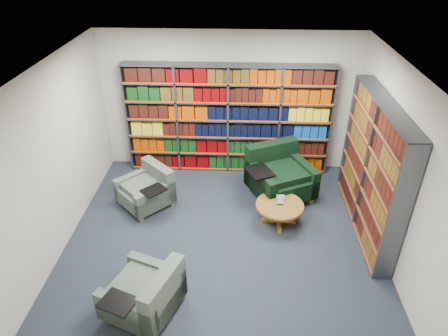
{
  "coord_description": "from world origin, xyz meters",
  "views": [
    {
      "loc": [
        0.25,
        -4.86,
        4.38
      ],
      "look_at": [
        0.0,
        0.6,
        1.05
      ],
      "focal_mm": 32.0,
      "sensor_mm": 36.0,
      "label": 1
    }
  ],
  "objects_px": {
    "chair_green_right": "(278,176)",
    "coffee_table": "(279,208)",
    "chair_teal_front": "(148,296)",
    "chair_teal_left": "(149,190)"
  },
  "relations": [
    {
      "from": "coffee_table",
      "to": "chair_green_right",
      "type": "bearing_deg",
      "value": 87.91
    },
    {
      "from": "chair_teal_front",
      "to": "coffee_table",
      "type": "bearing_deg",
      "value": 46.99
    },
    {
      "from": "chair_teal_left",
      "to": "chair_green_right",
      "type": "height_order",
      "value": "chair_green_right"
    },
    {
      "from": "chair_green_right",
      "to": "coffee_table",
      "type": "bearing_deg",
      "value": -92.09
    },
    {
      "from": "chair_green_right",
      "to": "chair_teal_front",
      "type": "relative_size",
      "value": 1.22
    },
    {
      "from": "chair_green_right",
      "to": "coffee_table",
      "type": "relative_size",
      "value": 1.71
    },
    {
      "from": "chair_green_right",
      "to": "chair_teal_front",
      "type": "xyz_separation_m",
      "value": [
        -1.86,
        -2.86,
        -0.07
      ]
    },
    {
      "from": "chair_teal_left",
      "to": "coffee_table",
      "type": "distance_m",
      "value": 2.37
    },
    {
      "from": "chair_teal_left",
      "to": "coffee_table",
      "type": "xyz_separation_m",
      "value": [
        2.32,
        -0.45,
        0.01
      ]
    },
    {
      "from": "chair_teal_left",
      "to": "chair_teal_front",
      "type": "height_order",
      "value": "chair_teal_front"
    }
  ]
}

